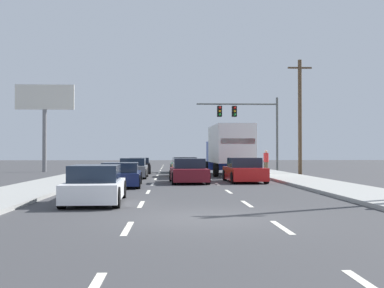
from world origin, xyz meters
The scene contains 17 objects.
ground_plane centered at (0.00, 25.00, 0.00)m, with size 140.00×140.00×0.00m, color #3D3D3F.
sidewalk_right centered at (6.77, 20.00, 0.07)m, with size 3.03×80.00×0.14m, color #9E9E99.
sidewalk_left centered at (-6.77, 20.00, 0.07)m, with size 3.03×80.00×0.14m, color #9E9E99.
lane_markings centered at (0.00, 23.32, 0.00)m, with size 3.54×62.00×0.01m.
car_black centered at (-3.26, 27.31, 0.59)m, with size 2.00×4.74×1.24m.
car_gray centered at (-3.20, 19.81, 0.59)m, with size 1.89×4.22×1.29m.
car_navy centered at (-3.19, 11.72, 0.55)m, with size 2.14×4.67×1.17m.
car_white centered at (-3.23, 3.85, 0.58)m, with size 1.97×4.45×1.25m.
car_green centered at (0.20, 28.39, 0.58)m, with size 1.97×4.57×1.24m.
car_orange centered at (0.22, 21.85, 0.62)m, with size 1.89×4.67×1.33m.
car_maroon centered at (0.23, 14.43, 0.60)m, with size 2.13×4.21×1.33m.
box_truck centered at (3.45, 23.10, 2.05)m, with size 2.86×8.51×3.57m.
car_red centered at (3.38, 15.04, 0.62)m, with size 2.10×4.28×1.37m.
traffic_signal_mast centered at (5.72, 30.96, 4.80)m, with size 7.28×0.69×6.56m.
utility_pole_mid centered at (8.94, 24.08, 4.45)m, with size 1.80×0.28×8.63m.
roadside_billboard centered at (-11.58, 30.41, 5.52)m, with size 5.03×0.36×7.51m.
pedestrian_mid_block centered at (6.48, 24.66, 0.99)m, with size 0.38×0.38×1.70m.
Camera 1 is at (-0.76, -12.55, 1.66)m, focal length 46.28 mm.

